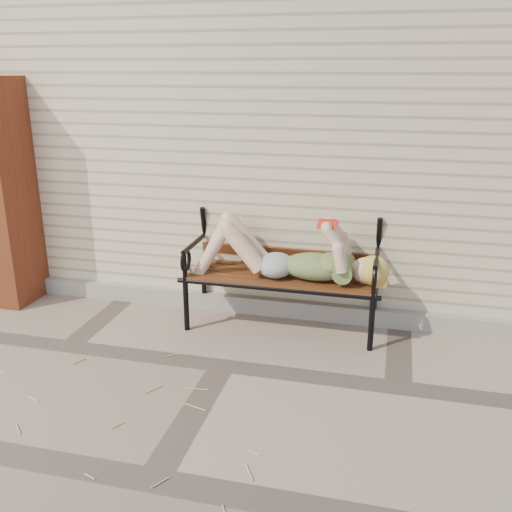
# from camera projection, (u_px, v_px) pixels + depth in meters

# --- Properties ---
(ground) EXTENTS (80.00, 80.00, 0.00)m
(ground) POSITION_uv_depth(u_px,v_px,m) (223.00, 366.00, 4.16)
(ground) COLOR gray
(ground) RESTS_ON ground
(house_wall) EXTENTS (8.00, 4.00, 3.00)m
(house_wall) POSITION_uv_depth(u_px,v_px,m) (298.00, 120.00, 6.44)
(house_wall) COLOR beige
(house_wall) RESTS_ON ground
(foundation_strip) EXTENTS (8.00, 0.10, 0.15)m
(foundation_strip) POSITION_uv_depth(u_px,v_px,m) (255.00, 305.00, 5.03)
(foundation_strip) COLOR gray
(foundation_strip) RESTS_ON ground
(garden_bench) EXTENTS (1.69, 0.67, 1.10)m
(garden_bench) POSITION_uv_depth(u_px,v_px,m) (284.00, 254.00, 4.67)
(garden_bench) COLOR black
(garden_bench) RESTS_ON ground
(reading_woman) EXTENTS (1.60, 0.36, 0.50)m
(reading_woman) POSITION_uv_depth(u_px,v_px,m) (283.00, 255.00, 4.53)
(reading_woman) COLOR #0B344F
(reading_woman) RESTS_ON ground
(straw_scatter) EXTENTS (3.06, 1.53, 0.01)m
(straw_scatter) POSITION_uv_depth(u_px,v_px,m) (78.00, 418.00, 3.53)
(straw_scatter) COLOR tan
(straw_scatter) RESTS_ON ground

